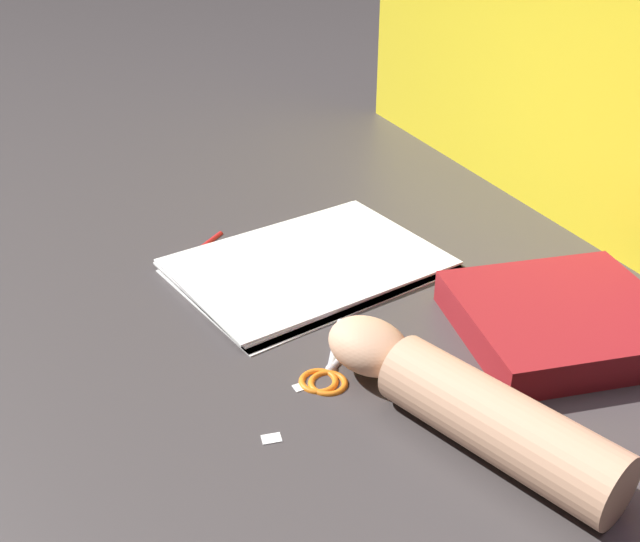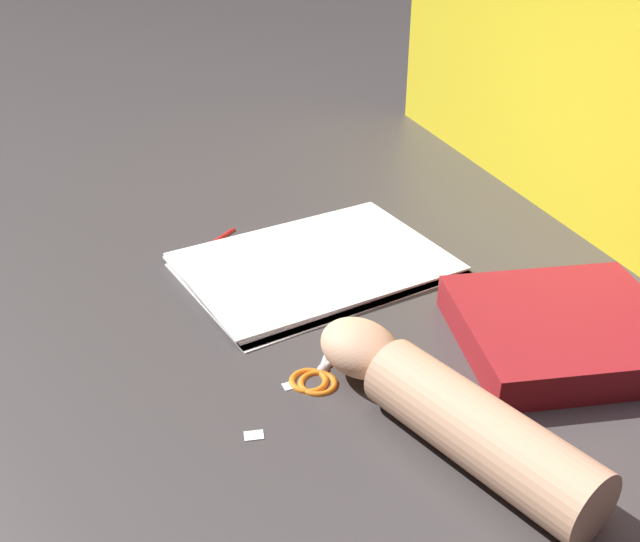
# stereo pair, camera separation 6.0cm
# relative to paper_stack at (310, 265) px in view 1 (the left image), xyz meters

# --- Properties ---
(ground_plane) EXTENTS (6.00, 6.00, 0.00)m
(ground_plane) POSITION_rel_paper_stack_xyz_m (0.08, -0.05, -0.01)
(ground_plane) COLOR #3D3838
(backdrop_panel_left) EXTENTS (0.78, 0.15, 0.49)m
(backdrop_panel_left) POSITION_rel_paper_stack_xyz_m (-0.09, 0.43, 0.24)
(backdrop_panel_left) COLOR yellow
(backdrop_panel_left) RESTS_ON ground_plane
(paper_stack) EXTENTS (0.26, 0.35, 0.01)m
(paper_stack) POSITION_rel_paper_stack_xyz_m (0.00, 0.00, 0.00)
(paper_stack) COLOR white
(paper_stack) RESTS_ON ground_plane
(book_closed) EXTENTS (0.28, 0.29, 0.04)m
(book_closed) POSITION_rel_paper_stack_xyz_m (0.29, 0.16, 0.01)
(book_closed) COLOR maroon
(book_closed) RESTS_ON ground_plane
(scissors) EXTENTS (0.12, 0.14, 0.01)m
(scissors) POSITION_rel_paper_stack_xyz_m (0.20, -0.10, -0.00)
(scissors) COLOR silver
(scissors) RESTS_ON ground_plane
(hand_forearm) EXTENTS (0.34, 0.13, 0.07)m
(hand_forearm) POSITION_rel_paper_stack_xyz_m (0.35, -0.05, 0.03)
(hand_forearm) COLOR tan
(hand_forearm) RESTS_ON ground_plane
(paper_scrap_near) EXTENTS (0.01, 0.02, 0.00)m
(paper_scrap_near) POSITION_rel_paper_stack_xyz_m (0.21, -0.15, -0.01)
(paper_scrap_near) COLOR white
(paper_scrap_near) RESTS_ON ground_plane
(paper_scrap_mid) EXTENTS (0.02, 0.02, 0.00)m
(paper_scrap_mid) POSITION_rel_paper_stack_xyz_m (0.26, -0.21, -0.01)
(paper_scrap_mid) COLOR white
(paper_scrap_mid) RESTS_ON ground_plane
(pen) EXTENTS (0.07, 0.11, 0.01)m
(pen) POSITION_rel_paper_stack_xyz_m (-0.13, -0.10, -0.00)
(pen) COLOR red
(pen) RESTS_ON ground_plane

